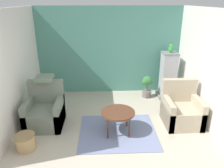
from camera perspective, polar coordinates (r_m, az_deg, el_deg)
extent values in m
plane|color=#B2A893|center=(3.99, 1.21, -20.98)|extent=(20.00, 20.00, 0.00)
cube|color=#4C897A|center=(6.46, -0.72, 8.61)|extent=(4.26, 0.06, 2.52)
cube|color=silver|center=(5.17, -23.94, 3.51)|extent=(0.06, 3.33, 2.52)
cube|color=silver|center=(5.35, 23.14, 4.17)|extent=(0.06, 3.33, 2.52)
cube|color=slate|center=(4.83, 1.50, -12.37)|extent=(1.63, 1.42, 0.01)
cylinder|color=#512D1E|center=(4.58, 1.56, -7.43)|extent=(0.71, 0.71, 0.04)
cylinder|color=#512D1E|center=(4.51, -1.11, -11.62)|extent=(0.04, 0.04, 0.46)
cylinder|color=#512D1E|center=(4.54, 4.56, -11.45)|extent=(0.04, 0.04, 0.46)
cylinder|color=#512D1E|center=(4.89, -1.26, -8.82)|extent=(0.04, 0.04, 0.46)
cylinder|color=#512D1E|center=(4.91, 3.93, -8.68)|extent=(0.04, 0.04, 0.46)
cube|color=slate|center=(5.17, -17.12, -8.24)|extent=(0.79, 0.80, 0.43)
cube|color=slate|center=(5.24, -16.87, -1.81)|extent=(0.79, 0.14, 0.55)
cube|color=slate|center=(5.22, -20.84, -7.24)|extent=(0.12, 0.80, 0.62)
cube|color=slate|center=(5.05, -13.50, -7.35)|extent=(0.12, 0.80, 0.62)
cube|color=tan|center=(5.25, 17.72, -7.81)|extent=(0.79, 0.80, 0.43)
cube|color=tan|center=(5.32, 17.14, -1.50)|extent=(0.79, 0.14, 0.55)
cube|color=tan|center=(5.10, 14.26, -7.10)|extent=(0.12, 0.80, 0.62)
cube|color=tan|center=(5.33, 21.26, -6.67)|extent=(0.12, 0.80, 0.62)
cube|color=slate|center=(6.65, 13.94, -2.76)|extent=(0.54, 0.54, 0.08)
cube|color=#A8A8AD|center=(6.43, 14.44, 2.48)|extent=(0.40, 0.40, 1.20)
cube|color=slate|center=(6.26, 14.95, 7.83)|extent=(0.42, 0.42, 0.03)
ellipsoid|color=green|center=(6.24, 15.04, 8.74)|extent=(0.11, 0.14, 0.17)
sphere|color=green|center=(6.21, 15.18, 9.58)|extent=(0.09, 0.09, 0.09)
cone|color=gold|center=(6.17, 15.28, 9.44)|extent=(0.04, 0.04, 0.04)
cone|color=green|center=(6.30, 14.87, 8.71)|extent=(0.05, 0.11, 0.15)
cylinder|color=#66605B|center=(6.47, 9.05, -2.55)|extent=(0.26, 0.26, 0.19)
cylinder|color=brown|center=(6.39, 9.15, -0.86)|extent=(0.03, 0.03, 0.22)
sphere|color=#337038|center=(6.32, 9.26, 0.88)|extent=(0.27, 0.27, 0.27)
sphere|color=#337038|center=(6.34, 8.52, 0.55)|extent=(0.16, 0.16, 0.16)
sphere|color=#337038|center=(6.32, 9.89, 0.53)|extent=(0.15, 0.15, 0.15)
cylinder|color=tan|center=(4.57, -21.65, -13.94)|extent=(0.36, 0.36, 0.31)
cylinder|color=olive|center=(4.50, -21.90, -12.44)|extent=(0.38, 0.38, 0.02)
cube|color=slate|center=(5.13, -17.25, 1.51)|extent=(0.36, 0.36, 0.10)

